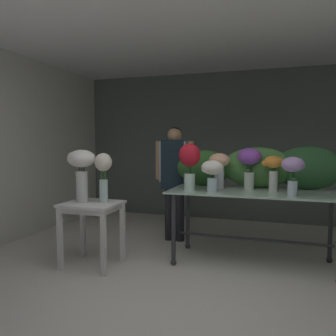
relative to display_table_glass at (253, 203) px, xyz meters
name	(u,v)px	position (x,y,z in m)	size (l,w,h in m)	color
ground_plane	(212,252)	(-0.52, 0.27, -0.72)	(8.68, 8.68, 0.00)	silver
wall_back	(232,146)	(-0.52, 2.24, 0.62)	(5.73, 0.12, 2.69)	slate
wall_left	(27,147)	(-3.39, 0.27, 0.62)	(0.12, 4.06, 2.69)	silver
ceiling_slab	(214,34)	(-0.52, 0.27, 2.02)	(5.85, 4.06, 0.12)	silver
display_table_glass	(253,203)	(0.00, 0.00, 0.00)	(1.93, 0.85, 0.86)	#B1D2BC
side_table_white	(92,212)	(-1.75, -0.62, -0.10)	(0.62, 0.54, 0.73)	white
florist	(174,171)	(-1.14, 0.61, 0.28)	(0.57, 0.24, 1.63)	#232328
foliage_backdrop	(256,168)	(0.00, 0.30, 0.38)	(1.99, 0.32, 0.51)	#2D6028
vase_violet_roses	(249,162)	(-0.06, 0.12, 0.47)	(0.28, 0.28, 0.49)	silver
vase_sunset_dahlias	(273,168)	(0.21, 0.03, 0.40)	(0.24, 0.21, 0.41)	silver
vase_ivory_stock	(212,171)	(-0.44, -0.23, 0.37)	(0.25, 0.25, 0.36)	silver
vase_crimson_snapdragons	(190,160)	(-0.72, -0.17, 0.49)	(0.25, 0.25, 0.55)	silver
vase_lilac_freesia	(293,170)	(0.41, -0.26, 0.42)	(0.24, 0.23, 0.41)	silver
vase_peach_lilies	(219,166)	(-0.41, 0.08, 0.41)	(0.25, 0.25, 0.43)	silver
vase_white_roses_tall	(82,167)	(-1.88, -0.62, 0.41)	(0.34, 0.32, 0.60)	silver
vase_cream_lisianthus_tall	(103,171)	(-1.63, -0.57, 0.37)	(0.20, 0.20, 0.56)	silver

